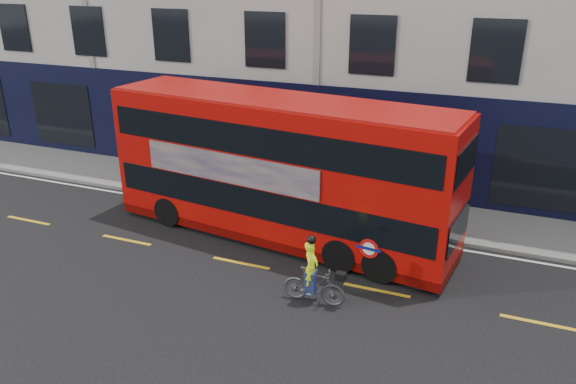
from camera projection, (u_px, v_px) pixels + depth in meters
The scene contains 7 objects.
ground at pixel (216, 289), 14.98m from camera, with size 120.00×120.00×0.00m, color black.
pavement at pixel (301, 199), 20.57m from camera, with size 60.00×3.00×0.12m, color gray.
kerb at pixel (286, 215), 19.27m from camera, with size 60.00×0.12×0.13m, color slate.
road_edge_line at pixel (283, 220), 19.04m from camera, with size 58.00×0.10×0.01m, color silver.
lane_dashes at pixel (241, 263), 16.28m from camera, with size 58.00×0.12×0.01m, color gold, non-canonical shape.
bus at pixel (281, 169), 17.09m from camera, with size 11.23×3.91×4.44m.
cyclist at pixel (313, 281), 14.15m from camera, with size 1.65×0.52×1.89m.
Camera 1 is at (6.53, -11.32, 8.01)m, focal length 35.00 mm.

